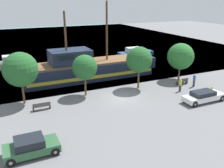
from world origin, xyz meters
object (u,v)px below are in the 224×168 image
Objects in this scene: parked_car_curb_front at (203,96)px; pedestrian_walking_near at (180,85)px; fire_hydrant at (211,89)px; bench_promenade_west at (182,81)px; bench_promenade_east at (42,106)px; pirate_ship at (88,68)px; moored_boat_outer at (12,63)px; parked_car_curb_mid at (31,146)px; moored_boat_dockside at (135,53)px; pedestrian_walking_far at (194,80)px.

pedestrian_walking_near reaches higher than parked_car_curb_front.
bench_promenade_west is (-1.32, 3.91, 0.03)m from fire_hydrant.
bench_promenade_east is 16.92m from pedestrian_walking_near.
pirate_ship reaches higher than bench_promenade_west.
fire_hydrant is (3.15, 1.87, -0.25)m from parked_car_curb_front.
moored_boat_outer reaches higher than parked_car_curb_mid.
moored_boat_dockside is at bearing 85.18° from fire_hydrant.
parked_car_curb_mid is at bearing -158.99° from bench_promenade_west.
moored_boat_dockside is at bearing 40.29° from bench_promenade_east.
pedestrian_walking_near is at bearing -166.95° from pedestrian_walking_far.
moored_boat_dockside reaches higher than parked_car_curb_front.
parked_car_curb_front is at bearing -101.74° from moored_boat_dockside.
bench_promenade_east is (-8.11, -8.30, -1.17)m from pirate_ship.
bench_promenade_west reaches higher than fire_hydrant.
parked_car_curb_mid is at bearing -122.48° from pirate_ship.
parked_car_curb_mid is 22.78m from pedestrian_walking_far.
moored_boat_dockside is 23.58m from moored_boat_outer.
bench_promenade_east is at bearing 74.71° from parked_car_curb_mid.
moored_boat_dockside is 22.39m from fire_hydrant.
bench_promenade_west is (18.87, 0.30, -0.00)m from bench_promenade_east.
pedestrian_walking_far reaches higher than fire_hydrant.
bench_promenade_east is (2.12, 7.76, -0.26)m from parked_car_curb_mid.
moored_boat_dockside is at bearing -1.81° from moored_boat_outer.
moored_boat_outer is at bearing 133.25° from fire_hydrant.
pedestrian_walking_near is at bearing 150.87° from fire_hydrant.
parked_car_curb_front reaches higher than bench_promenade_west.
moored_boat_dockside is 4.49× the size of pedestrian_walking_near.
fire_hydrant is 0.42× the size of bench_promenade_east.
pedestrian_walking_near reaches higher than bench_promenade_west.
pedestrian_walking_near is (16.82, -1.72, 0.38)m from bench_promenade_east.
pedestrian_walking_far is (19.65, -1.07, 0.45)m from bench_promenade_east.
parked_car_curb_front is at bearing -86.56° from pedestrian_walking_near.
parked_car_curb_front is at bearing -57.01° from pirate_ship.
bench_promenade_west is (20.36, -19.15, -0.32)m from moored_boat_outer.
fire_hydrant is at bearing -71.28° from bench_promenade_west.
moored_boat_dockside is 18.68m from bench_promenade_west.
pedestrian_walking_far is at bearing -60.44° from bench_promenade_west.
parked_car_curb_mid is 2.47× the size of pedestrian_walking_near.
moored_boat_dockside is 1.36× the size of moored_boat_outer.
bench_promenade_west is at bearing 119.56° from pedestrian_walking_far.
parked_car_curb_front is 3.05× the size of pedestrian_walking_near.
pirate_ship reaches higher than parked_car_curb_front.
bench_promenade_west is 1.06× the size of pedestrian_walking_near.
parked_car_curb_front is 2.85× the size of pedestrian_walking_far.
parked_car_curb_front is at bearing -120.56° from pedestrian_walking_far.
bench_promenade_east is 1.12× the size of pedestrian_walking_near.
pirate_ship is 12.18× the size of pedestrian_walking_near.
moored_boat_outer reaches higher than moored_boat_dockside.
pedestrian_walking_far is at bearing 102.15° from fire_hydrant.
moored_boat_outer reaches higher than bench_promenade_west.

